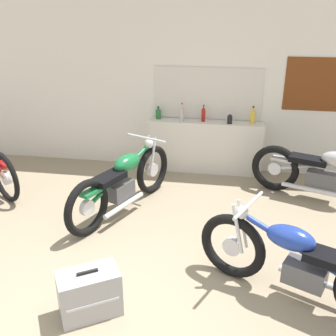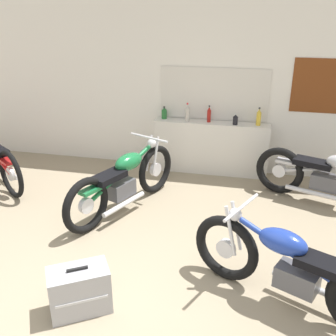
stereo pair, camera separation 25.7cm
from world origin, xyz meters
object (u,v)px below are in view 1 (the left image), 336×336
(bottle_right_center, at_px, (230,119))
(bottle_rightmost, at_px, (253,116))
(bottle_leftmost, at_px, (158,113))
(motorcycle_silver, at_px, (328,174))
(bottle_left_center, at_px, (182,113))
(hard_case_silver, at_px, (89,293))
(motorcycle_blue, at_px, (299,264))
(bottle_center, at_px, (203,114))
(motorcycle_green, at_px, (123,182))

(bottle_right_center, bearing_deg, bottle_rightmost, 6.62)
(bottle_leftmost, height_order, motorcycle_silver, bottle_leftmost)
(bottle_rightmost, bearing_deg, bottle_left_center, -178.30)
(bottle_right_center, distance_m, bottle_rightmost, 0.36)
(bottle_leftmost, distance_m, hard_case_silver, 3.56)
(bottle_left_center, bearing_deg, hard_case_silver, -96.27)
(bottle_right_center, xyz_separation_m, motorcycle_silver, (1.41, -0.76, -0.52))
(bottle_leftmost, bearing_deg, motorcycle_blue, -57.99)
(bottle_center, height_order, motorcycle_silver, bottle_center)
(bottle_right_center, bearing_deg, motorcycle_silver, -28.39)
(bottle_leftmost, relative_size, bottle_right_center, 1.15)
(motorcycle_green, bearing_deg, bottle_right_center, 48.19)
(bottle_center, height_order, bottle_rightmost, bottle_rightmost)
(bottle_left_center, height_order, bottle_center, bottle_left_center)
(bottle_center, relative_size, motorcycle_green, 0.14)
(bottle_leftmost, distance_m, motorcycle_silver, 2.75)
(motorcycle_silver, height_order, motorcycle_blue, motorcycle_blue)
(bottle_rightmost, bearing_deg, bottle_right_center, -173.38)
(motorcycle_silver, distance_m, motorcycle_blue, 2.27)
(bottle_center, distance_m, bottle_rightmost, 0.77)
(bottle_center, xyz_separation_m, bottle_right_center, (0.42, -0.06, -0.04))
(bottle_leftmost, xyz_separation_m, bottle_left_center, (0.40, -0.08, 0.04))
(bottle_center, bearing_deg, bottle_right_center, -7.49)
(bottle_rightmost, bearing_deg, bottle_center, 178.91)
(bottle_rightmost, bearing_deg, motorcycle_silver, -37.15)
(bottle_left_center, bearing_deg, bottle_leftmost, 168.47)
(bottle_leftmost, bearing_deg, bottle_center, -2.58)
(motorcycle_green, bearing_deg, bottle_rightmost, 42.32)
(bottle_leftmost, xyz_separation_m, bottle_center, (0.74, -0.03, 0.03))
(bottle_leftmost, relative_size, hard_case_silver, 0.32)
(bottle_center, relative_size, hard_case_silver, 0.43)
(motorcycle_silver, bearing_deg, motorcycle_blue, -107.63)
(bottle_right_center, distance_m, motorcycle_green, 2.07)
(bottle_right_center, bearing_deg, bottle_center, 172.51)
(bottle_left_center, distance_m, motorcycle_blue, 3.33)
(hard_case_silver, bearing_deg, bottle_center, 78.29)
(bottle_rightmost, height_order, motorcycle_silver, bottle_rightmost)
(bottle_leftmost, relative_size, motorcycle_blue, 0.11)
(bottle_right_center, xyz_separation_m, bottle_rightmost, (0.35, 0.04, 0.05))
(bottle_rightmost, relative_size, motorcycle_silver, 0.13)
(bottle_leftmost, xyz_separation_m, motorcycle_blue, (1.88, -3.01, -0.53))
(bottle_right_center, height_order, hard_case_silver, bottle_right_center)
(motorcycle_blue, distance_m, hard_case_silver, 1.93)
(motorcycle_silver, bearing_deg, bottle_left_center, 160.50)
(bottle_leftmost, xyz_separation_m, motorcycle_green, (-0.18, -1.59, -0.52))
(motorcycle_green, bearing_deg, motorcycle_silver, 15.02)
(bottle_center, height_order, bottle_right_center, bottle_center)
(motorcycle_blue, height_order, hard_case_silver, motorcycle_blue)
(bottle_leftmost, height_order, motorcycle_green, bottle_leftmost)
(bottle_right_center, relative_size, motorcycle_silver, 0.08)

